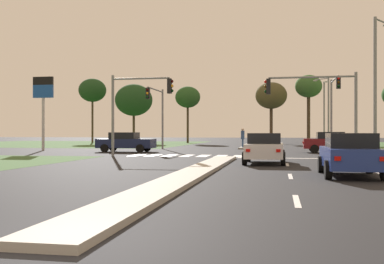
{
  "coord_description": "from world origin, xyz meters",
  "views": [
    {
      "loc": [
        3.11,
        -5.51,
        1.57
      ],
      "look_at": [
        -2.96,
        26.83,
        1.59
      ],
      "focal_mm": 43.48,
      "sensor_mm": 36.0,
      "label": 1
    }
  ],
  "objects_px": {
    "street_lamp_second": "(376,79)",
    "treeline_third": "(188,97)",
    "street_lamp_third": "(327,107)",
    "car_white_second": "(265,148)",
    "car_maroon_third": "(332,142)",
    "car_blue_fourth": "(350,154)",
    "treeline_fifth": "(309,87)",
    "street_lamp_fourth": "(324,109)",
    "treeline_near": "(92,91)",
    "traffic_signal_near_left": "(135,100)",
    "traffic_signal_far_right": "(334,100)",
    "traffic_signal_near_right": "(319,98)",
    "treeline_second": "(134,100)",
    "traffic_signal_far_left": "(157,106)",
    "car_navy_near": "(126,142)",
    "fuel_price_totem": "(43,97)",
    "treeline_fourth": "(271,96)",
    "pedestrian_at_median": "(243,136)"
  },
  "relations": [
    {
      "from": "street_lamp_second",
      "to": "treeline_third",
      "type": "distance_m",
      "value": 40.76
    },
    {
      "from": "street_lamp_third",
      "to": "car_white_second",
      "type": "bearing_deg",
      "value": -100.62
    },
    {
      "from": "car_maroon_third",
      "to": "treeline_third",
      "type": "bearing_deg",
      "value": -149.94
    },
    {
      "from": "car_blue_fourth",
      "to": "treeline_fifth",
      "type": "bearing_deg",
      "value": 88.21
    },
    {
      "from": "street_lamp_fourth",
      "to": "treeline_near",
      "type": "distance_m",
      "value": 33.74
    },
    {
      "from": "traffic_signal_near_left",
      "to": "street_lamp_fourth",
      "type": "distance_m",
      "value": 36.77
    },
    {
      "from": "street_lamp_third",
      "to": "treeline_fifth",
      "type": "relative_size",
      "value": 0.85
    },
    {
      "from": "traffic_signal_far_right",
      "to": "street_lamp_fourth",
      "type": "distance_m",
      "value": 22.24
    },
    {
      "from": "car_blue_fourth",
      "to": "treeline_fifth",
      "type": "height_order",
      "value": "treeline_fifth"
    },
    {
      "from": "traffic_signal_far_right",
      "to": "traffic_signal_near_right",
      "type": "relative_size",
      "value": 1.12
    },
    {
      "from": "traffic_signal_near_right",
      "to": "treeline_second",
      "type": "distance_m",
      "value": 43.89
    },
    {
      "from": "car_blue_fourth",
      "to": "treeline_third",
      "type": "height_order",
      "value": "treeline_third"
    },
    {
      "from": "car_maroon_third",
      "to": "traffic_signal_far_left",
      "type": "relative_size",
      "value": 0.78
    },
    {
      "from": "car_navy_near",
      "to": "traffic_signal_near_right",
      "type": "relative_size",
      "value": 0.83
    },
    {
      "from": "car_white_second",
      "to": "treeline_fifth",
      "type": "bearing_deg",
      "value": 83.66
    },
    {
      "from": "fuel_price_totem",
      "to": "treeline_second",
      "type": "distance_m",
      "value": 29.2
    },
    {
      "from": "street_lamp_second",
      "to": "treeline_fifth",
      "type": "xyz_separation_m",
      "value": [
        -1.87,
        36.01,
        2.96
      ]
    },
    {
      "from": "traffic_signal_near_right",
      "to": "fuel_price_totem",
      "type": "height_order",
      "value": "fuel_price_totem"
    },
    {
      "from": "fuel_price_totem",
      "to": "treeline_second",
      "type": "bearing_deg",
      "value": 92.45
    },
    {
      "from": "traffic_signal_near_right",
      "to": "traffic_signal_near_left",
      "type": "bearing_deg",
      "value": -180.0
    },
    {
      "from": "treeline_third",
      "to": "treeline_near",
      "type": "bearing_deg",
      "value": -178.62
    },
    {
      "from": "car_navy_near",
      "to": "treeline_fifth",
      "type": "distance_m",
      "value": 35.4
    },
    {
      "from": "car_navy_near",
      "to": "treeline_third",
      "type": "distance_m",
      "value": 31.36
    },
    {
      "from": "treeline_near",
      "to": "treeline_fourth",
      "type": "relative_size",
      "value": 1.13
    },
    {
      "from": "traffic_signal_far_left",
      "to": "car_maroon_third",
      "type": "bearing_deg",
      "value": -12.93
    },
    {
      "from": "car_white_second",
      "to": "street_lamp_second",
      "type": "height_order",
      "value": "street_lamp_second"
    },
    {
      "from": "treeline_fifth",
      "to": "street_lamp_fourth",
      "type": "bearing_deg",
      "value": -64.32
    },
    {
      "from": "traffic_signal_near_left",
      "to": "fuel_price_totem",
      "type": "bearing_deg",
      "value": 143.81
    },
    {
      "from": "street_lamp_fourth",
      "to": "fuel_price_totem",
      "type": "height_order",
      "value": "street_lamp_fourth"
    },
    {
      "from": "street_lamp_second",
      "to": "fuel_price_totem",
      "type": "xyz_separation_m",
      "value": [
        -25.78,
        6.58,
        -0.22
      ]
    },
    {
      "from": "car_navy_near",
      "to": "treeline_second",
      "type": "relative_size",
      "value": 0.52
    },
    {
      "from": "traffic_signal_far_right",
      "to": "traffic_signal_near_left",
      "type": "distance_m",
      "value": 17.79
    },
    {
      "from": "street_lamp_third",
      "to": "car_navy_near",
      "type": "bearing_deg",
      "value": -128.73
    },
    {
      "from": "car_white_second",
      "to": "treeline_fourth",
      "type": "relative_size",
      "value": 0.53
    },
    {
      "from": "traffic_signal_far_right",
      "to": "pedestrian_at_median",
      "type": "xyz_separation_m",
      "value": [
        -7.88,
        3.83,
        -3.02
      ]
    },
    {
      "from": "car_white_second",
      "to": "treeline_near",
      "type": "relative_size",
      "value": 0.46
    },
    {
      "from": "traffic_signal_far_left",
      "to": "treeline_third",
      "type": "relative_size",
      "value": 0.68
    },
    {
      "from": "pedestrian_at_median",
      "to": "treeline_third",
      "type": "height_order",
      "value": "treeline_third"
    },
    {
      "from": "car_maroon_third",
      "to": "treeline_fifth",
      "type": "bearing_deg",
      "value": 179.89
    },
    {
      "from": "pedestrian_at_median",
      "to": "treeline_near",
      "type": "distance_m",
      "value": 33.22
    },
    {
      "from": "treeline_fifth",
      "to": "treeline_third",
      "type": "bearing_deg",
      "value": 179.92
    },
    {
      "from": "treeline_near",
      "to": "treeline_third",
      "type": "height_order",
      "value": "treeline_near"
    },
    {
      "from": "car_white_second",
      "to": "treeline_fourth",
      "type": "height_order",
      "value": "treeline_fourth"
    },
    {
      "from": "car_blue_fourth",
      "to": "treeline_fifth",
      "type": "distance_m",
      "value": 49.41
    },
    {
      "from": "street_lamp_fourth",
      "to": "treeline_third",
      "type": "height_order",
      "value": "treeline_third"
    },
    {
      "from": "car_blue_fourth",
      "to": "traffic_signal_near_right",
      "type": "relative_size",
      "value": 0.76
    },
    {
      "from": "fuel_price_totem",
      "to": "treeline_third",
      "type": "relative_size",
      "value": 0.77
    },
    {
      "from": "car_navy_near",
      "to": "treeline_near",
      "type": "height_order",
      "value": "treeline_near"
    },
    {
      "from": "car_maroon_third",
      "to": "street_lamp_fourth",
      "type": "bearing_deg",
      "value": 175.9
    },
    {
      "from": "car_maroon_third",
      "to": "traffic_signal_far_right",
      "type": "relative_size",
      "value": 0.7
    }
  ]
}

